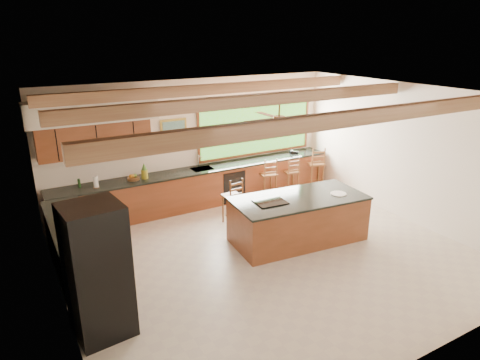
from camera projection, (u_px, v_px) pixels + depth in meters
ground at (269, 255)px, 8.12m from camera, size 7.20×7.20×0.00m
room_shell at (244, 135)px, 7.85m from camera, size 7.27×6.54×3.02m
counter_run at (177, 198)px, 9.65m from camera, size 7.12×3.10×1.28m
island at (298, 219)px, 8.57m from camera, size 2.76×1.49×0.95m
refrigerator at (98, 271)px, 5.73m from camera, size 0.82×0.80×1.93m
bar_stool_a at (234, 197)px, 9.22m from camera, size 0.40×0.40×1.07m
bar_stool_b at (269, 175)px, 10.61m from camera, size 0.46×0.46×1.09m
bar_stool_c at (317, 164)px, 11.30m from camera, size 0.53×0.53×1.17m
bar_stool_d at (292, 172)px, 10.96m from camera, size 0.41×0.41×1.01m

